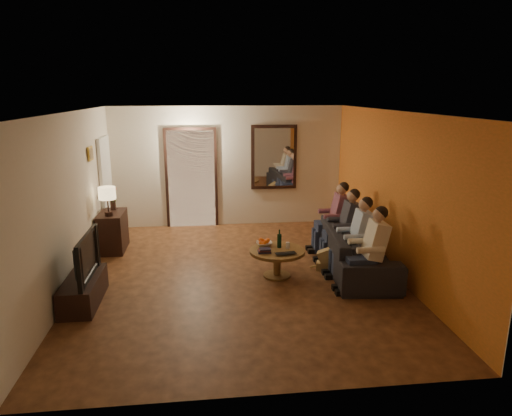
{
  "coord_description": "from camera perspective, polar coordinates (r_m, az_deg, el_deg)",
  "views": [
    {
      "loc": [
        -0.52,
        -6.84,
        2.89
      ],
      "look_at": [
        0.3,
        0.3,
        1.05
      ],
      "focal_mm": 32.0,
      "sensor_mm": 36.0,
      "label": 1
    }
  ],
  "objects": [
    {
      "name": "tv",
      "position": [
        6.74,
        -21.14,
        -5.69
      ],
      "size": [
        1.09,
        0.14,
        0.63
      ],
      "primitive_type": "imported",
      "rotation": [
        0.0,
        0.0,
        1.57
      ],
      "color": "black",
      "rests_on": "tv_stand"
    },
    {
      "name": "dresser",
      "position": [
        8.92,
        -17.47,
        -2.8
      ],
      "size": [
        0.45,
        0.81,
        0.72
      ],
      "primitive_type": "cube",
      "color": "black",
      "rests_on": "floor"
    },
    {
      "name": "bowl",
      "position": [
        7.45,
        1.03,
        -4.49
      ],
      "size": [
        0.26,
        0.26,
        0.06
      ],
      "primitive_type": "imported",
      "color": "white",
      "rests_on": "coffee_table"
    },
    {
      "name": "person_b",
      "position": [
        7.43,
        12.54,
        -3.95
      ],
      "size": [
        0.6,
        0.4,
        1.2
      ],
      "primitive_type": null,
      "color": "tan",
      "rests_on": "sofa"
    },
    {
      "name": "wine_bottle",
      "position": [
        7.33,
        2.94,
        -3.81
      ],
      "size": [
        0.07,
        0.07,
        0.31
      ],
      "primitive_type": null,
      "color": "black",
      "rests_on": "coffee_table"
    },
    {
      "name": "flower_vase",
      "position": [
        8.98,
        -17.5,
        1.15
      ],
      "size": [
        0.14,
        0.14,
        0.44
      ],
      "primitive_type": null,
      "color": "red",
      "rests_on": "dresser"
    },
    {
      "name": "ceiling",
      "position": [
        6.86,
        -2.25,
        11.93
      ],
      "size": [
        5.0,
        6.0,
        0.01
      ],
      "primitive_type": "cube",
      "color": "white",
      "rests_on": "back_wall"
    },
    {
      "name": "mirror_frame",
      "position": [
        10.01,
        2.25,
        6.37
      ],
      "size": [
        1.0,
        0.05,
        1.4
      ],
      "primitive_type": "cube",
      "color": "black",
      "rests_on": "back_wall"
    },
    {
      "name": "door_trim",
      "position": [
        9.98,
        -8.07,
        3.6
      ],
      "size": [
        1.12,
        0.04,
        2.22
      ],
      "primitive_type": "cube",
      "color": "black",
      "rests_on": "floor"
    },
    {
      "name": "art_canvas",
      "position": [
        8.43,
        -19.9,
        6.42
      ],
      "size": [
        0.01,
        0.22,
        0.18
      ],
      "primitive_type": "cube",
      "color": "brown",
      "rests_on": "left_wall"
    },
    {
      "name": "person_a",
      "position": [
        6.9,
        14.14,
        -5.48
      ],
      "size": [
        0.6,
        0.4,
        1.2
      ],
      "primitive_type": null,
      "color": "tan",
      "rests_on": "sofa"
    },
    {
      "name": "kitchen_doorway",
      "position": [
        9.99,
        -8.07,
        3.61
      ],
      "size": [
        1.0,
        0.06,
        2.1
      ],
      "primitive_type": "cube",
      "color": "#FFE0A5",
      "rests_on": "floor"
    },
    {
      "name": "table_lamp",
      "position": [
        8.55,
        -18.05,
        0.81
      ],
      "size": [
        0.3,
        0.3,
        0.54
      ],
      "primitive_type": null,
      "color": "beige",
      "rests_on": "dresser"
    },
    {
      "name": "framed_art",
      "position": [
        8.43,
        -20.0,
        6.42
      ],
      "size": [
        0.03,
        0.28,
        0.24
      ],
      "primitive_type": "cube",
      "color": "#B28C33",
      "rests_on": "left_wall"
    },
    {
      "name": "coffee_table",
      "position": [
        7.36,
        2.64,
        -6.88
      ],
      "size": [
        1.02,
        1.02,
        0.45
      ],
      "primitive_type": "cylinder",
      "rotation": [
        0.0,
        0.0,
        0.17
      ],
      "color": "brown",
      "rests_on": "floor"
    },
    {
      "name": "front_wall",
      "position": [
        4.19,
        1.1,
        -7.94
      ],
      "size": [
        5.0,
        0.02,
        2.6
      ],
      "primitive_type": "cube",
      "color": "beige",
      "rests_on": "floor"
    },
    {
      "name": "person_d",
      "position": [
        8.52,
        9.95,
        -1.45
      ],
      "size": [
        0.6,
        0.4,
        1.2
      ],
      "primitive_type": null,
      "color": "tan",
      "rests_on": "sofa"
    },
    {
      "name": "mirror_glass",
      "position": [
        9.98,
        2.28,
        6.34
      ],
      "size": [
        0.86,
        0.02,
        1.26
      ],
      "primitive_type": "cube",
      "color": "white",
      "rests_on": "back_wall"
    },
    {
      "name": "right_wall",
      "position": [
        7.64,
        16.89,
        1.73
      ],
      "size": [
        0.02,
        6.0,
        2.6
      ],
      "primitive_type": "cube",
      "color": "beige",
      "rests_on": "floor"
    },
    {
      "name": "person_c",
      "position": [
        7.97,
        11.15,
        -2.61
      ],
      "size": [
        0.6,
        0.4,
        1.2
      ],
      "primitive_type": null,
      "color": "tan",
      "rests_on": "sofa"
    },
    {
      "name": "oranges",
      "position": [
        7.43,
        1.03,
        -3.99
      ],
      "size": [
        0.2,
        0.2,
        0.08
      ],
      "primitive_type": null,
      "color": "#FD6115",
      "rests_on": "bowl"
    },
    {
      "name": "back_wall",
      "position": [
        9.98,
        -3.5,
        5.16
      ],
      "size": [
        5.0,
        0.02,
        2.6
      ],
      "primitive_type": "cube",
      "color": "beige",
      "rests_on": "floor"
    },
    {
      "name": "left_wall",
      "position": [
        7.29,
        -22.13,
        0.7
      ],
      "size": [
        0.02,
        6.0,
        2.6
      ],
      "primitive_type": "cube",
      "color": "beige",
      "rests_on": "floor"
    },
    {
      "name": "white_door",
      "position": [
        9.53,
        -18.18,
        2.32
      ],
      "size": [
        0.06,
        0.85,
        2.04
      ],
      "primitive_type": "cube",
      "color": "white",
      "rests_on": "floor"
    },
    {
      "name": "wine_glass",
      "position": [
        7.34,
        4.0,
        -4.67
      ],
      "size": [
        0.06,
        0.06,
        0.1
      ],
      "primitive_type": "cylinder",
      "color": "silver",
      "rests_on": "coffee_table"
    },
    {
      "name": "sofa",
      "position": [
        7.81,
        12.43,
        -4.98
      ],
      "size": [
        2.47,
        1.18,
        0.7
      ],
      "primitive_type": "imported",
      "rotation": [
        0.0,
        0.0,
        1.47
      ],
      "color": "black",
      "rests_on": "floor"
    },
    {
      "name": "tv_stand",
      "position": [
        6.92,
        -20.76,
        -9.61
      ],
      "size": [
        0.45,
        1.13,
        0.38
      ],
      "primitive_type": "cube",
      "color": "black",
      "rests_on": "floor"
    },
    {
      "name": "fridge_glimpse",
      "position": [
        10.02,
        -6.6,
        2.81
      ],
      "size": [
        0.45,
        0.03,
        1.7
      ],
      "primitive_type": "cube",
      "color": "silver",
      "rests_on": "floor"
    },
    {
      "name": "orange_accent",
      "position": [
        7.64,
        16.82,
        1.73
      ],
      "size": [
        0.01,
        6.0,
        2.6
      ],
      "primitive_type": "cube",
      "color": "#BE6B20",
      "rests_on": "right_wall"
    },
    {
      "name": "dog",
      "position": [
        7.65,
        9.5,
        -5.79
      ],
      "size": [
        0.61,
        0.42,
        0.56
      ],
      "primitive_type": null,
      "rotation": [
        0.0,
        0.0,
        -0.35
      ],
      "color": "#AB844F",
      "rests_on": "floor"
    },
    {
      "name": "book_stack",
      "position": [
        7.15,
        1.05,
        -5.3
      ],
      "size": [
        0.2,
        0.15,
        0.07
      ],
      "primitive_type": null,
      "color": "black",
      "rests_on": "coffee_table"
    },
    {
      "name": "floor",
      "position": [
        7.44,
        -2.05,
        -8.5
      ],
      "size": [
        5.0,
        6.0,
        0.01
      ],
      "primitive_type": "cube",
      "color": "#3D2010",
      "rests_on": "ground"
    },
    {
      "name": "laptop",
      "position": [
        7.04,
        3.84,
        -5.85
      ],
      "size": [
        0.35,
        0.25,
        0.03
      ],
      "primitive_type": "imported",
      "rotation": [
        0.0,
        0.0,
        0.13
      ],
      "color": "black",
      "rests_on": "coffee_table"
    }
  ]
}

